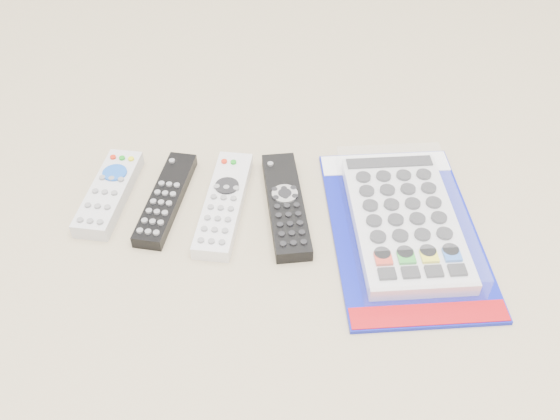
{
  "coord_description": "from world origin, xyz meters",
  "views": [
    {
      "loc": [
        0.06,
        -0.61,
        0.63
      ],
      "look_at": [
        0.04,
        0.02,
        0.01
      ],
      "focal_mm": 40.0,
      "sensor_mm": 36.0,
      "label": 1
    }
  ],
  "objects_px": {
    "remote_slim_black": "(166,199)",
    "remote_silver_dvd": "(224,203)",
    "remote_small_grey": "(109,193)",
    "jumbo_remote_packaged": "(405,219)",
    "remote_large_black": "(286,205)"
  },
  "relations": [
    {
      "from": "remote_slim_black",
      "to": "remote_silver_dvd",
      "type": "xyz_separation_m",
      "value": [
        0.09,
        -0.01,
        0.0
      ]
    },
    {
      "from": "remote_small_grey",
      "to": "remote_slim_black",
      "type": "distance_m",
      "value": 0.08
    },
    {
      "from": "remote_small_grey",
      "to": "jumbo_remote_packaged",
      "type": "distance_m",
      "value": 0.43
    },
    {
      "from": "remote_small_grey",
      "to": "remote_large_black",
      "type": "xyz_separation_m",
      "value": [
        0.26,
        -0.02,
        -0.0
      ]
    },
    {
      "from": "remote_large_black",
      "to": "jumbo_remote_packaged",
      "type": "height_order",
      "value": "jumbo_remote_packaged"
    },
    {
      "from": "jumbo_remote_packaged",
      "to": "remote_slim_black",
      "type": "bearing_deg",
      "value": 167.5
    },
    {
      "from": "remote_silver_dvd",
      "to": "remote_slim_black",
      "type": "bearing_deg",
      "value": -179.82
    },
    {
      "from": "remote_large_black",
      "to": "jumbo_remote_packaged",
      "type": "bearing_deg",
      "value": -19.64
    },
    {
      "from": "remote_slim_black",
      "to": "remote_large_black",
      "type": "height_order",
      "value": "remote_large_black"
    },
    {
      "from": "remote_slim_black",
      "to": "jumbo_remote_packaged",
      "type": "distance_m",
      "value": 0.34
    },
    {
      "from": "remote_silver_dvd",
      "to": "remote_large_black",
      "type": "xyz_separation_m",
      "value": [
        0.09,
        -0.0,
        -0.0
      ]
    },
    {
      "from": "remote_small_grey",
      "to": "remote_slim_black",
      "type": "bearing_deg",
      "value": 0.93
    },
    {
      "from": "remote_silver_dvd",
      "to": "jumbo_remote_packaged",
      "type": "height_order",
      "value": "jumbo_remote_packaged"
    },
    {
      "from": "remote_small_grey",
      "to": "remote_silver_dvd",
      "type": "xyz_separation_m",
      "value": [
        0.17,
        -0.02,
        -0.0
      ]
    },
    {
      "from": "remote_silver_dvd",
      "to": "remote_large_black",
      "type": "bearing_deg",
      "value": 5.75
    }
  ]
}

